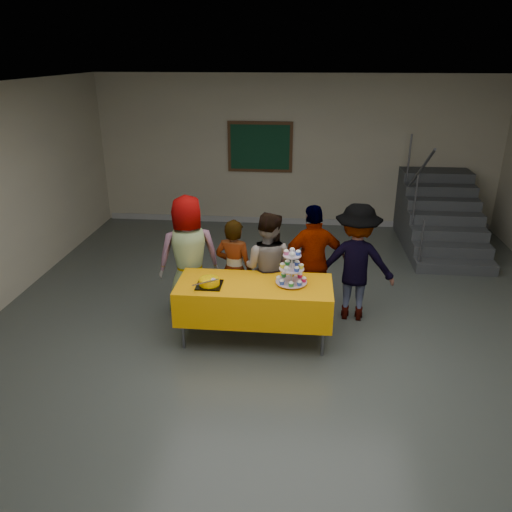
{
  "coord_description": "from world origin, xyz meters",
  "views": [
    {
      "loc": [
        0.16,
        -5.04,
        3.37
      ],
      "look_at": [
        -0.38,
        0.57,
        1.05
      ],
      "focal_mm": 35.0,
      "sensor_mm": 36.0,
      "label": 1
    }
  ],
  "objects": [
    {
      "name": "staircase",
      "position": [
        2.7,
        4.13,
        0.49
      ],
      "size": [
        1.3,
        2.4,
        2.04
      ],
      "color": "#424447",
      "rests_on": "ground"
    },
    {
      "name": "noticeboard",
      "position": [
        -0.72,
        4.96,
        1.6
      ],
      "size": [
        1.3,
        0.05,
        1.0
      ],
      "color": "#472B16",
      "rests_on": "ground"
    },
    {
      "name": "bake_table",
      "position": [
        -0.38,
        0.37,
        0.56
      ],
      "size": [
        1.88,
        0.78,
        0.77
      ],
      "color": "#595960",
      "rests_on": "ground"
    },
    {
      "name": "schoolchild_c",
      "position": [
        -0.27,
        0.92,
        0.75
      ],
      "size": [
        0.83,
        0.71,
        1.5
      ],
      "primitive_type": "imported",
      "rotation": [
        0.0,
        0.0,
        2.93
      ],
      "color": "slate",
      "rests_on": "ground"
    },
    {
      "name": "schoolchild_e",
      "position": [
        0.89,
        1.08,
        0.8
      ],
      "size": [
        1.09,
        0.71,
        1.6
      ],
      "primitive_type": "imported",
      "rotation": [
        0.0,
        0.0,
        3.03
      ],
      "color": "slate",
      "rests_on": "ground"
    },
    {
      "name": "room_shell",
      "position": [
        0.0,
        0.02,
        2.13
      ],
      "size": [
        10.0,
        10.04,
        3.02
      ],
      "color": "#4C514C",
      "rests_on": "ground"
    },
    {
      "name": "schoolchild_d",
      "position": [
        0.33,
        1.06,
        0.79
      ],
      "size": [
        0.99,
        0.61,
        1.57
      ],
      "primitive_type": "imported",
      "rotation": [
        0.0,
        0.0,
        3.4
      ],
      "color": "slate",
      "rests_on": "ground"
    },
    {
      "name": "bear_cake",
      "position": [
        -0.91,
        0.26,
        0.83
      ],
      "size": [
        0.32,
        0.36,
        0.12
      ],
      "color": "black",
      "rests_on": "bake_table"
    },
    {
      "name": "schoolchild_b",
      "position": [
        -0.7,
        0.91,
        0.7
      ],
      "size": [
        0.57,
        0.44,
        1.4
      ],
      "primitive_type": "imported",
      "rotation": [
        0.0,
        0.0,
        2.92
      ],
      "color": "slate",
      "rests_on": "ground"
    },
    {
      "name": "schoolchild_a",
      "position": [
        -1.32,
        0.97,
        0.84
      ],
      "size": [
        0.95,
        0.77,
        1.67
      ],
      "primitive_type": "imported",
      "rotation": [
        0.0,
        0.0,
        3.48
      ],
      "color": "slate",
      "rests_on": "ground"
    },
    {
      "name": "cupcake_stand",
      "position": [
        0.06,
        0.41,
        0.94
      ],
      "size": [
        0.38,
        0.38,
        0.44
      ],
      "color": "silver",
      "rests_on": "bake_table"
    }
  ]
}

